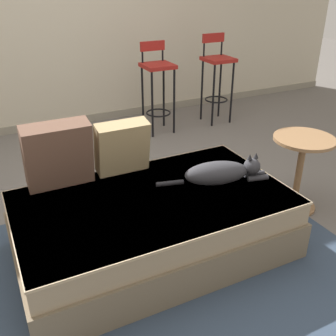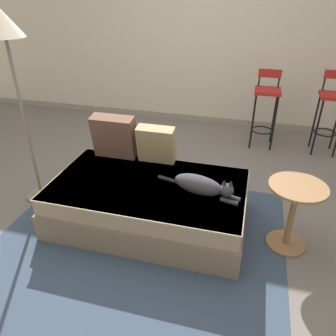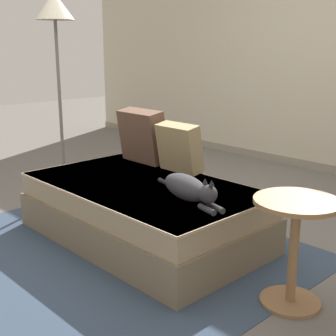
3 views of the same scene
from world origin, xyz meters
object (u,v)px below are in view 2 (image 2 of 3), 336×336
Objects in this scene: side_table at (293,208)px; floor_lamp at (7,44)px; throw_pillow_corner at (114,137)px; bar_stool_by_doorway at (331,106)px; cat at (202,185)px; couch at (149,202)px; throw_pillow_middle at (156,144)px; bar_stool_near_window at (266,102)px.

floor_lamp reaches higher than side_table.
floor_lamp is (-0.73, -0.30, 0.86)m from throw_pillow_corner.
bar_stool_by_doorway is 0.58× the size of floor_lamp.
floor_lamp is at bearing -147.36° from bar_stool_by_doorway.
couch is at bearing 176.36° from cat.
bar_stool_near_window is (0.99, 1.56, 0.00)m from throw_pillow_middle.
bar_stool_by_doorway is (1.71, 1.96, 0.40)m from couch.
couch is 0.74m from throw_pillow_corner.
bar_stool_by_doorway is (2.17, 1.56, -0.01)m from throw_pillow_corner.
floor_lamp is at bearing 175.68° from cat.
bar_stool_near_window is (1.41, 1.56, -0.03)m from throw_pillow_corner.
bar_stool_near_window is 1.68× the size of side_table.
throw_pillow_middle is at bearing -122.30° from bar_stool_near_window.
throw_pillow_corner reaches higher than cat.
couch is 1.73× the size of bar_stool_near_window.
floor_lamp reaches higher than cat.
couch is at bearing -179.81° from side_table.
throw_pillow_middle is 1.32m from side_table.
couch is at bearing -131.13° from bar_stool_by_doorway.
throw_pillow_middle is 0.51× the size of cat.
couch is 1.21m from side_table.
cat is at bearing -121.99° from bar_stool_by_doorway.
throw_pillow_middle is 1.49m from floor_lamp.
cat is 0.74× the size of bar_stool_near_window.
side_table is 0.33× the size of floor_lamp.
bar_stool_near_window is 1.98m from side_table.
floor_lamp is (-1.20, 0.10, 1.27)m from couch.
cat is at bearing -3.64° from couch.
side_table is (1.24, -0.39, -0.22)m from throw_pillow_middle.
cat is (0.47, -0.03, 0.28)m from couch.
couch is 0.55m from throw_pillow_middle.
cat is at bearing -4.32° from floor_lamp.
bar_stool_by_doorway is 1.74× the size of side_table.
throw_pillow_middle is at bearing 0.19° from throw_pillow_corner.
throw_pillow_corner is 0.24× the size of floor_lamp.
couch is 3.94× the size of throw_pillow_corner.
cat is at bearing -103.43° from bar_stool_near_window.
side_table is at bearing 2.66° from cat.
throw_pillow_middle is 0.38× the size of bar_stool_near_window.
throw_pillow_middle is 0.21× the size of floor_lamp.
throw_pillow_corner is 0.59× the size of cat.
side_table is 2.63m from floor_lamp.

